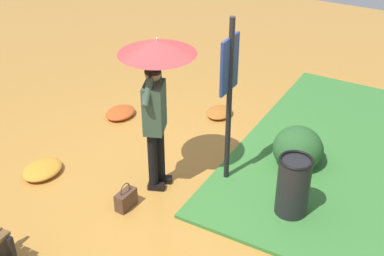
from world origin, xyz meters
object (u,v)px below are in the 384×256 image
(info_sign_post, at_px, (229,84))
(trash_bin, at_px, (293,187))
(handbag, at_px, (126,199))
(person_with_umbrella, at_px, (156,78))

(info_sign_post, xyz_separation_m, trash_bin, (-0.26, -1.03, -1.03))
(handbag, xyz_separation_m, trash_bin, (0.90, -1.85, 0.29))
(info_sign_post, height_order, trash_bin, info_sign_post)
(handbag, height_order, trash_bin, trash_bin)
(person_with_umbrella, distance_m, handbag, 1.58)
(info_sign_post, bearing_deg, handbag, 144.72)
(person_with_umbrella, height_order, info_sign_post, info_sign_post)
(info_sign_post, bearing_deg, trash_bin, -104.40)
(info_sign_post, relative_size, handbag, 6.22)
(trash_bin, bearing_deg, info_sign_post, 75.60)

